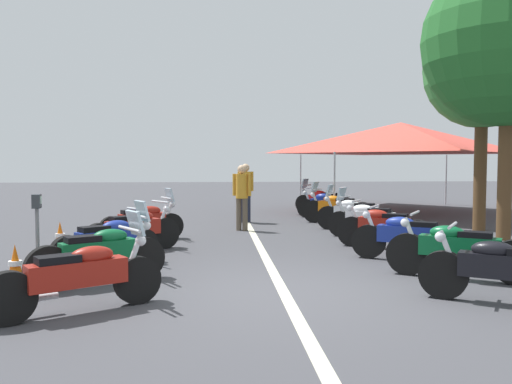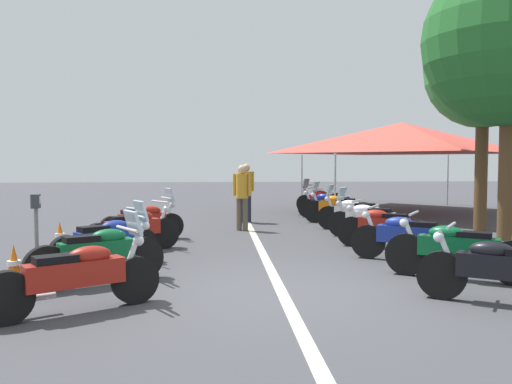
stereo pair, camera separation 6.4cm
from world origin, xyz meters
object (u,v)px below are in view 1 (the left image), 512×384
at_px(motorcycle_left_row_2, 108,241).
at_px(motorcycle_right_row_2, 409,236).
at_px(motorcycle_right_row_0, 506,270).
at_px(traffic_cone_2, 15,266).
at_px(motorcycle_left_row_4, 143,221).
at_px(roadside_tree_0, 508,42).
at_px(motorcycle_left_row_3, 134,230).
at_px(motorcycle_right_row_3, 383,227).
at_px(event_tent, 401,138).
at_px(motorcycle_right_row_5, 355,213).
at_px(motorcycle_right_row_8, 323,200).
at_px(motorcycle_right_row_1, 458,249).
at_px(bystander_0, 242,192).
at_px(motorcycle_right_row_4, 369,219).
at_px(motorcycle_left_row_0, 80,275).
at_px(parking_meter, 37,219).
at_px(motorcycle_right_row_6, 337,208).
at_px(bystander_1, 246,188).
at_px(traffic_cone_1, 60,238).
at_px(motorcycle_right_row_7, 328,204).
at_px(roadside_tree_1, 483,71).
at_px(motorcycle_left_row_1, 100,253).

height_order(motorcycle_left_row_2, motorcycle_right_row_2, motorcycle_right_row_2).
bearing_deg(motorcycle_right_row_0, traffic_cone_2, 19.37).
height_order(motorcycle_left_row_4, roadside_tree_0, roadside_tree_0).
height_order(motorcycle_left_row_3, motorcycle_right_row_3, motorcycle_left_row_3).
bearing_deg(motorcycle_right_row_3, event_tent, -80.53).
bearing_deg(motorcycle_right_row_5, motorcycle_right_row_8, -60.60).
relative_size(motorcycle_right_row_1, roadside_tree_0, 0.30).
bearing_deg(motorcycle_right_row_1, motorcycle_left_row_3, 3.54).
xyz_separation_m(traffic_cone_2, bystander_0, (5.96, -3.58, 0.72)).
bearing_deg(motorcycle_right_row_4, traffic_cone_2, 70.54).
height_order(motorcycle_right_row_3, bystander_0, bystander_0).
xyz_separation_m(motorcycle_left_row_0, motorcycle_right_row_1, (1.40, -5.30, 0.01)).
xyz_separation_m(motorcycle_right_row_4, motorcycle_right_row_8, (5.95, -0.13, 0.01)).
bearing_deg(motorcycle_right_row_8, event_tent, -134.37).
relative_size(motorcycle_right_row_4, parking_meter, 1.37).
distance_m(motorcycle_left_row_4, motorcycle_right_row_6, 5.89).
height_order(motorcycle_right_row_1, motorcycle_right_row_2, motorcycle_right_row_1).
height_order(motorcycle_right_row_5, bystander_1, bystander_1).
relative_size(motorcycle_right_row_1, motorcycle_right_row_8, 1.10).
height_order(traffic_cone_2, bystander_0, bystander_0).
bearing_deg(event_tent, traffic_cone_1, 128.39).
bearing_deg(traffic_cone_1, bystander_0, -51.44).
height_order(motorcycle_right_row_7, traffic_cone_2, motorcycle_right_row_7).
xyz_separation_m(motorcycle_right_row_2, roadside_tree_0, (2.40, -3.15, 4.05)).
bearing_deg(motorcycle_left_row_0, motorcycle_right_row_2, -2.57).
relative_size(motorcycle_right_row_5, motorcycle_right_row_7, 1.00).
distance_m(motorcycle_left_row_3, roadside_tree_0, 9.24).
bearing_deg(motorcycle_right_row_8, motorcycle_right_row_2, 125.84).
distance_m(motorcycle_right_row_4, motorcycle_right_row_6, 2.98).
height_order(motorcycle_right_row_7, roadside_tree_1, roadside_tree_1).
bearing_deg(motorcycle_right_row_5, motorcycle_left_row_0, 84.05).
height_order(motorcycle_right_row_3, motorcycle_right_row_8, motorcycle_right_row_8).
relative_size(motorcycle_left_row_3, motorcycle_right_row_7, 0.92).
bearing_deg(motorcycle_right_row_5, motorcycle_right_row_7, -58.79).
distance_m(roadside_tree_1, event_tent, 5.36).
distance_m(motorcycle_right_row_5, traffic_cone_1, 7.26).
bearing_deg(motorcycle_right_row_7, motorcycle_left_row_1, 89.09).
distance_m(motorcycle_right_row_5, traffic_cone_2, 8.65).
xyz_separation_m(motorcycle_right_row_2, motorcycle_right_row_7, (7.29, -0.10, -0.01)).
bearing_deg(motorcycle_left_row_3, event_tent, 6.34).
xyz_separation_m(motorcycle_left_row_3, motorcycle_right_row_2, (-1.35, -5.10, -0.00)).
distance_m(motorcycle_right_row_1, motorcycle_right_row_7, 8.79).
bearing_deg(motorcycle_right_row_7, motorcycle_left_row_3, 79.00).
relative_size(motorcycle_left_row_1, motorcycle_right_row_6, 0.99).
bearing_deg(motorcycle_left_row_4, bystander_1, 27.72).
xyz_separation_m(motorcycle_left_row_2, event_tent, (9.32, -8.42, 2.20)).
height_order(motorcycle_right_row_0, roadside_tree_0, roadside_tree_0).
bearing_deg(motorcycle_right_row_1, parking_meter, 24.61).
height_order(motorcycle_left_row_1, motorcycle_left_row_4, motorcycle_left_row_1).
height_order(motorcycle_right_row_7, roadside_tree_0, roadside_tree_0).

